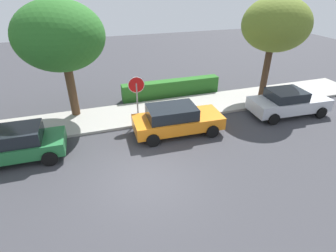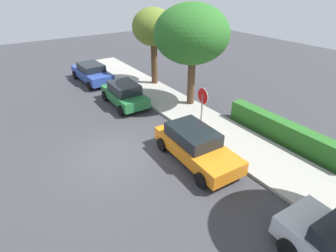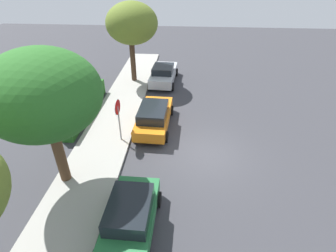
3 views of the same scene
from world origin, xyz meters
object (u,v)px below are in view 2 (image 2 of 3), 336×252
object	(u,v)px
parked_car_orange	(195,145)
street_tree_far	(153,28)
stop_sign	(202,103)
street_tree_near_corner	(192,35)
parked_car_green	(125,94)
parked_car_blue	(92,73)

from	to	relation	value
parked_car_orange	street_tree_far	xyz separation A→B (m)	(-9.54, 3.67, 3.38)
stop_sign	street_tree_near_corner	world-z (taller)	street_tree_near_corner
stop_sign	parked_car_green	xyz separation A→B (m)	(-5.61, -1.65, -1.04)
stop_sign	street_tree_far	world-z (taller)	street_tree_far
street_tree_far	street_tree_near_corner	bearing A→B (deg)	-2.94
stop_sign	street_tree_near_corner	size ratio (longest dim) A/B	0.42
stop_sign	parked_car_blue	xyz separation A→B (m)	(-11.04, -1.87, -1.05)
street_tree_far	stop_sign	bearing A→B (deg)	-14.16
parked_car_blue	street_tree_near_corner	distance (m)	9.32
parked_car_blue	street_tree_near_corner	xyz separation A→B (m)	(7.76, 3.64, 3.65)
parked_car_orange	parked_car_green	size ratio (longest dim) A/B	1.13
stop_sign	parked_car_green	size ratio (longest dim) A/B	0.65
parked_car_orange	parked_car_blue	world-z (taller)	parked_car_orange
parked_car_orange	parked_car_blue	bearing A→B (deg)	-179.03
parked_car_orange	street_tree_far	size ratio (longest dim) A/B	0.81
stop_sign	street_tree_near_corner	bearing A→B (deg)	151.65
parked_car_orange	street_tree_near_corner	world-z (taller)	street_tree_near_corner
parked_car_blue	parked_car_orange	bearing A→B (deg)	0.97
parked_car_green	street_tree_near_corner	size ratio (longest dim) A/B	0.65
parked_car_orange	parked_car_blue	distance (m)	12.62
parked_car_blue	street_tree_near_corner	bearing A→B (deg)	25.12
stop_sign	parked_car_blue	distance (m)	11.25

